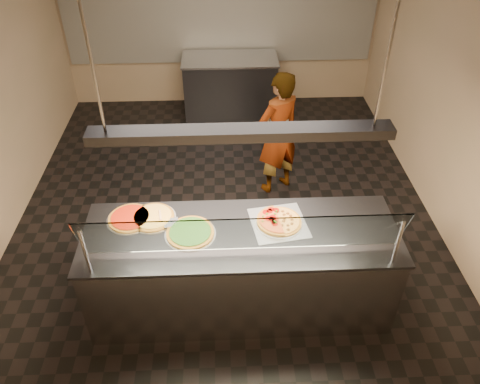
{
  "coord_description": "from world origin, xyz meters",
  "views": [
    {
      "loc": [
        -0.02,
        -4.47,
        3.75
      ],
      "look_at": [
        0.13,
        -0.97,
        1.02
      ],
      "focal_mm": 35.0,
      "sensor_mm": 36.0,
      "label": 1
    }
  ],
  "objects_px": {
    "pizza_spinach": "(190,232)",
    "pizza_tomato": "(130,218)",
    "serving_counter": "(241,269)",
    "sneeze_guard": "(243,235)",
    "prep_table": "(230,86)",
    "perforated_tray": "(279,222)",
    "pizza_spatula": "(165,218)",
    "half_pizza_sausage": "(290,220)",
    "pizza_cheese": "(153,217)",
    "worker": "(278,134)",
    "half_pizza_pepperoni": "(268,220)",
    "heat_lamp_housing": "(241,133)"
  },
  "relations": [
    {
      "from": "serving_counter",
      "to": "sneeze_guard",
      "type": "relative_size",
      "value": 1.09
    },
    {
      "from": "half_pizza_sausage",
      "to": "pizza_cheese",
      "type": "bearing_deg",
      "value": 174.6
    },
    {
      "from": "pizza_spinach",
      "to": "pizza_spatula",
      "type": "distance_m",
      "value": 0.3
    },
    {
      "from": "perforated_tray",
      "to": "worker",
      "type": "height_order",
      "value": "worker"
    },
    {
      "from": "pizza_cheese",
      "to": "pizza_spatula",
      "type": "bearing_deg",
      "value": -19.44
    },
    {
      "from": "serving_counter",
      "to": "perforated_tray",
      "type": "height_order",
      "value": "perforated_tray"
    },
    {
      "from": "pizza_spatula",
      "to": "worker",
      "type": "bearing_deg",
      "value": 53.97
    },
    {
      "from": "pizza_tomato",
      "to": "pizza_spatula",
      "type": "distance_m",
      "value": 0.32
    },
    {
      "from": "perforated_tray",
      "to": "pizza_spatula",
      "type": "xyz_separation_m",
      "value": [
        -1.03,
        0.08,
        0.02
      ]
    },
    {
      "from": "half_pizza_sausage",
      "to": "pizza_cheese",
      "type": "distance_m",
      "value": 1.25
    },
    {
      "from": "pizza_tomato",
      "to": "heat_lamp_housing",
      "type": "distance_m",
      "value": 1.44
    },
    {
      "from": "pizza_spinach",
      "to": "sneeze_guard",
      "type": "bearing_deg",
      "value": -38.5
    },
    {
      "from": "sneeze_guard",
      "to": "perforated_tray",
      "type": "xyz_separation_m",
      "value": [
        0.35,
        0.46,
        -0.29
      ]
    },
    {
      "from": "prep_table",
      "to": "pizza_spinach",
      "type": "bearing_deg",
      "value": -96.53
    },
    {
      "from": "half_pizza_pepperoni",
      "to": "serving_counter",
      "type": "bearing_deg",
      "value": -154.84
    },
    {
      "from": "half_pizza_pepperoni",
      "to": "pizza_spinach",
      "type": "bearing_deg",
      "value": -171.39
    },
    {
      "from": "pizza_spinach",
      "to": "worker",
      "type": "distance_m",
      "value": 2.12
    },
    {
      "from": "half_pizza_sausage",
      "to": "pizza_cheese",
      "type": "xyz_separation_m",
      "value": [
        -1.24,
        0.12,
        -0.01
      ]
    },
    {
      "from": "pizza_cheese",
      "to": "half_pizza_sausage",
      "type": "bearing_deg",
      "value": -5.4
    },
    {
      "from": "serving_counter",
      "to": "sneeze_guard",
      "type": "xyz_separation_m",
      "value": [
        0.0,
        -0.34,
        0.76
      ]
    },
    {
      "from": "half_pizza_sausage",
      "to": "pizza_spinach",
      "type": "height_order",
      "value": "half_pizza_sausage"
    },
    {
      "from": "half_pizza_sausage",
      "to": "pizza_spinach",
      "type": "distance_m",
      "value": 0.9
    },
    {
      "from": "pizza_spatula",
      "to": "heat_lamp_housing",
      "type": "height_order",
      "value": "heat_lamp_housing"
    },
    {
      "from": "serving_counter",
      "to": "sneeze_guard",
      "type": "distance_m",
      "value": 0.83
    },
    {
      "from": "perforated_tray",
      "to": "pizza_spinach",
      "type": "distance_m",
      "value": 0.8
    },
    {
      "from": "serving_counter",
      "to": "half_pizza_sausage",
      "type": "xyz_separation_m",
      "value": [
        0.44,
        0.12,
        0.49
      ]
    },
    {
      "from": "heat_lamp_housing",
      "to": "half_pizza_sausage",
      "type": "bearing_deg",
      "value": 14.67
    },
    {
      "from": "sneeze_guard",
      "to": "prep_table",
      "type": "distance_m",
      "value": 4.4
    },
    {
      "from": "prep_table",
      "to": "worker",
      "type": "xyz_separation_m",
      "value": [
        0.53,
        -2.11,
        0.34
      ]
    },
    {
      "from": "pizza_cheese",
      "to": "perforated_tray",
      "type": "bearing_deg",
      "value": -5.86
    },
    {
      "from": "sneeze_guard",
      "to": "perforated_tray",
      "type": "bearing_deg",
      "value": 52.9
    },
    {
      "from": "perforated_tray",
      "to": "worker",
      "type": "xyz_separation_m",
      "value": [
        0.19,
        1.76,
        -0.13
      ]
    },
    {
      "from": "serving_counter",
      "to": "pizza_spatula",
      "type": "distance_m",
      "value": 0.87
    },
    {
      "from": "half_pizza_pepperoni",
      "to": "prep_table",
      "type": "xyz_separation_m",
      "value": [
        -0.24,
        3.87,
        -0.5
      ]
    },
    {
      "from": "pizza_spinach",
      "to": "pizza_tomato",
      "type": "bearing_deg",
      "value": 158.43
    },
    {
      "from": "sneeze_guard",
      "to": "worker",
      "type": "distance_m",
      "value": 2.33
    },
    {
      "from": "perforated_tray",
      "to": "pizza_spinach",
      "type": "relative_size",
      "value": 1.22
    },
    {
      "from": "perforated_tray",
      "to": "pizza_spatula",
      "type": "relative_size",
      "value": 2.4
    },
    {
      "from": "pizza_spatula",
      "to": "prep_table",
      "type": "relative_size",
      "value": 0.15
    },
    {
      "from": "pizza_tomato",
      "to": "pizza_spatula",
      "type": "xyz_separation_m",
      "value": [
        0.32,
        -0.04,
        0.01
      ]
    },
    {
      "from": "half_pizza_pepperoni",
      "to": "heat_lamp_housing",
      "type": "relative_size",
      "value": 0.18
    },
    {
      "from": "serving_counter",
      "to": "perforated_tray",
      "type": "xyz_separation_m",
      "value": [
        0.35,
        0.12,
        0.47
      ]
    },
    {
      "from": "worker",
      "to": "heat_lamp_housing",
      "type": "distance_m",
      "value": 2.27
    },
    {
      "from": "half_pizza_sausage",
      "to": "pizza_spinach",
      "type": "xyz_separation_m",
      "value": [
        -0.89,
        -0.1,
        -0.01
      ]
    },
    {
      "from": "worker",
      "to": "sneeze_guard",
      "type": "bearing_deg",
      "value": 44.29
    },
    {
      "from": "sneeze_guard",
      "to": "pizza_tomato",
      "type": "xyz_separation_m",
      "value": [
        -1.0,
        0.58,
        -0.28
      ]
    },
    {
      "from": "half_pizza_sausage",
      "to": "pizza_cheese",
      "type": "height_order",
      "value": "half_pizza_sausage"
    },
    {
      "from": "pizza_spinach",
      "to": "pizza_spatula",
      "type": "height_order",
      "value": "pizza_spatula"
    },
    {
      "from": "pizza_spatula",
      "to": "worker",
      "type": "height_order",
      "value": "worker"
    },
    {
      "from": "pizza_cheese",
      "to": "pizza_tomato",
      "type": "height_order",
      "value": "same"
    }
  ]
}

